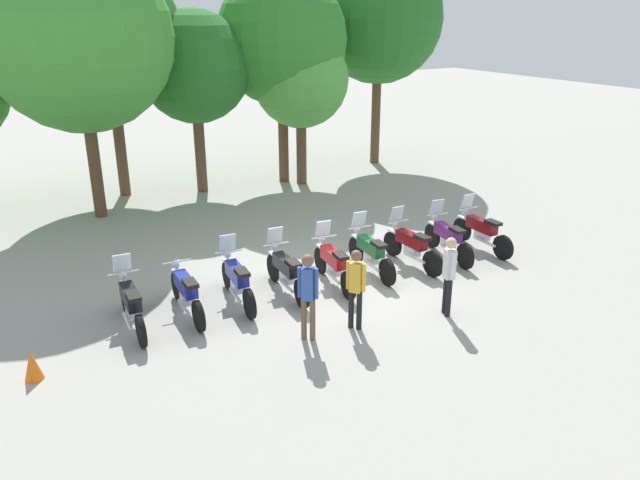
{
  "coord_description": "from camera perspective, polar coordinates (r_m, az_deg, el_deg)",
  "views": [
    {
      "loc": [
        -6.84,
        -11.08,
        5.99
      ],
      "look_at": [
        0.0,
        0.5,
        0.9
      ],
      "focal_mm": 34.54,
      "sensor_mm": 36.0,
      "label": 1
    }
  ],
  "objects": [
    {
      "name": "motorcycle_3",
      "position": [
        13.67,
        -3.15,
        -2.91
      ],
      "size": [
        0.62,
        2.19,
        1.37
      ],
      "rotation": [
        0.0,
        0.0,
        1.5
      ],
      "color": "black",
      "rests_on": "ground_plane"
    },
    {
      "name": "motorcycle_7",
      "position": [
        15.94,
        11.74,
        0.2
      ],
      "size": [
        0.71,
        2.18,
        1.37
      ],
      "rotation": [
        0.0,
        0.0,
        1.4
      ],
      "color": "black",
      "rests_on": "ground_plane"
    },
    {
      "name": "person_2",
      "position": [
        12.76,
        11.88,
        -2.76
      ],
      "size": [
        0.28,
        0.4,
        1.7
      ],
      "rotation": [
        0.0,
        0.0,
        5.95
      ],
      "color": "black",
      "rests_on": "ground_plane"
    },
    {
      "name": "motorcycle_1",
      "position": [
        13.0,
        -12.29,
        -4.74
      ],
      "size": [
        0.62,
        2.19,
        0.99
      ],
      "rotation": [
        0.0,
        0.0,
        1.52
      ],
      "color": "black",
      "rests_on": "ground_plane"
    },
    {
      "name": "traffic_cone",
      "position": [
        11.78,
        -25.1,
        -10.46
      ],
      "size": [
        0.32,
        0.32,
        0.55
      ],
      "primitive_type": "cone",
      "color": "orange",
      "rests_on": "ground_plane"
    },
    {
      "name": "tree_2",
      "position": [
        21.31,
        -19.1,
        17.46
      ],
      "size": [
        4.71,
        4.71,
        7.54
      ],
      "color": "brown",
      "rests_on": "ground_plane"
    },
    {
      "name": "motorcycle_6",
      "position": [
        15.27,
        8.44,
        -0.5
      ],
      "size": [
        0.62,
        2.19,
        1.37
      ],
      "rotation": [
        0.0,
        0.0,
        1.58
      ],
      "color": "black",
      "rests_on": "ground_plane"
    },
    {
      "name": "tree_3",
      "position": [
        21.15,
        -11.57,
        15.4
      ],
      "size": [
        3.65,
        3.65,
        6.02
      ],
      "color": "brown",
      "rests_on": "ground_plane"
    },
    {
      "name": "motorcycle_0",
      "position": [
        12.75,
        -17.1,
        -5.68
      ],
      "size": [
        0.62,
        2.19,
        1.37
      ],
      "rotation": [
        0.0,
        0.0,
        1.51
      ],
      "color": "black",
      "rests_on": "ground_plane"
    },
    {
      "name": "person_1",
      "position": [
        11.54,
        -1.12,
        -4.69
      ],
      "size": [
        0.35,
        0.33,
        1.76
      ],
      "rotation": [
        0.0,
        0.0,
        0.82
      ],
      "color": "brown",
      "rests_on": "ground_plane"
    },
    {
      "name": "motorcycle_5",
      "position": [
        14.74,
        4.69,
        -1.14
      ],
      "size": [
        0.64,
        2.19,
        1.37
      ],
      "rotation": [
        0.0,
        0.0,
        1.46
      ],
      "color": "black",
      "rests_on": "ground_plane"
    },
    {
      "name": "motorcycle_8",
      "position": [
        16.66,
        14.71,
        0.84
      ],
      "size": [
        0.62,
        2.19,
        1.37
      ],
      "rotation": [
        0.0,
        0.0,
        1.53
      ],
      "color": "black",
      "rests_on": "ground_plane"
    },
    {
      "name": "motorcycle_2",
      "position": [
        13.34,
        -7.69,
        -3.69
      ],
      "size": [
        0.64,
        2.19,
        1.37
      ],
      "rotation": [
        0.0,
        0.0,
        1.46
      ],
      "color": "black",
      "rests_on": "ground_plane"
    },
    {
      "name": "ground_plane",
      "position": [
        14.33,
        1.02,
        -3.98
      ],
      "size": [
        80.0,
        80.0,
        0.0
      ],
      "primitive_type": "plane",
      "color": "#9E9B93"
    },
    {
      "name": "tree_5",
      "position": [
        21.83,
        -1.8,
        14.58
      ],
      "size": [
        3.31,
        3.31,
        5.33
      ],
      "color": "brown",
      "rests_on": "ground_plane"
    },
    {
      "name": "person_0",
      "position": [
        11.98,
        3.33,
        -4.06
      ],
      "size": [
        0.31,
        0.37,
        1.67
      ],
      "rotation": [
        0.0,
        0.0,
        0.63
      ],
      "color": "black",
      "rests_on": "ground_plane"
    },
    {
      "name": "tree_6",
      "position": [
        25.01,
        5.47,
        19.73
      ],
      "size": [
        4.88,
        4.88,
        8.04
      ],
      "color": "brown",
      "rests_on": "ground_plane"
    },
    {
      "name": "motorcycle_4",
      "position": [
        14.05,
        1.24,
        -2.19
      ],
      "size": [
        0.68,
        2.18,
        1.37
      ],
      "rotation": [
        0.0,
        0.0,
        1.43
      ],
      "color": "black",
      "rests_on": "ground_plane"
    },
    {
      "name": "tree_4",
      "position": [
        22.08,
        -3.61,
        18.06
      ],
      "size": [
        4.5,
        4.5,
        7.24
      ],
      "color": "brown",
      "rests_on": "ground_plane"
    },
    {
      "name": "tree_1",
      "position": [
        19.14,
        -21.53,
        17.06
      ],
      "size": [
        5.28,
        5.28,
        7.87
      ],
      "color": "brown",
      "rests_on": "ground_plane"
    }
  ]
}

